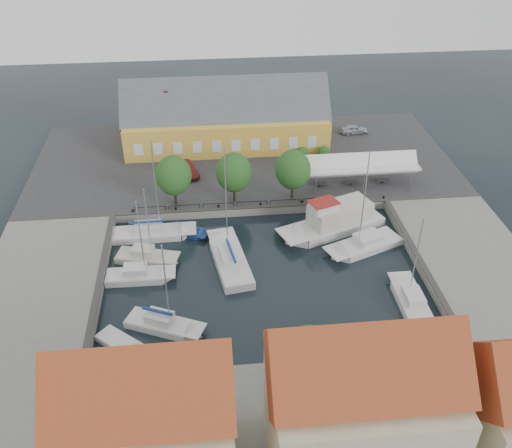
{
  "coord_description": "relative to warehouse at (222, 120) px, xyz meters",
  "views": [
    {
      "loc": [
        -5.34,
        -46.58,
        36.91
      ],
      "look_at": [
        0.0,
        6.0,
        1.5
      ],
      "focal_mm": 40.0,
      "sensor_mm": 36.0,
      "label": 1
    }
  ],
  "objects": [
    {
      "name": "west_boat_a",
      "position": [
        -9.04,
        -21.39,
        -4.16
      ],
      "size": [
        9.5,
        2.81,
        12.35
      ],
      "color": "silver",
      "rests_on": "ground"
    },
    {
      "name": "north_quay",
      "position": [
        2.6,
        -5.36,
        -3.93
      ],
      "size": [
        56.0,
        26.0,
        1.0
      ],
      "primitive_type": "cube",
      "color": "#2D2D30",
      "rests_on": "ground"
    },
    {
      "name": "tent_canopy",
      "position": [
        16.6,
        -13.86,
        -0.74
      ],
      "size": [
        14.0,
        4.0,
        2.83
      ],
      "color": "white",
      "rests_on": "north_quay"
    },
    {
      "name": "car_silver",
      "position": [
        19.59,
        0.96,
        -2.76
      ],
      "size": [
        3.94,
        1.64,
        1.33
      ],
      "primitive_type": "imported",
      "rotation": [
        0.0,
        0.0,
        1.59
      ],
      "color": "#B6B7BE",
      "rests_on": "north_quay"
    },
    {
      "name": "car_red",
      "position": [
        -5.0,
        -9.18,
        -2.66
      ],
      "size": [
        3.25,
        4.92,
        1.53
      ],
      "primitive_type": "imported",
      "rotation": [
        0.0,
        0.0,
        0.38
      ],
      "color": "#591714",
      "rests_on": "north_quay"
    },
    {
      "name": "east_quay",
      "position": [
        24.6,
        -30.36,
        -3.93
      ],
      "size": [
        12.0,
        24.0,
        1.0
      ],
      "primitive_type": "cube",
      "color": "slate",
      "rests_on": "ground"
    },
    {
      "name": "west_quay",
      "position": [
        -19.4,
        -30.36,
        -3.93
      ],
      "size": [
        12.0,
        24.0,
        1.0
      ],
      "primitive_type": "cube",
      "color": "slate",
      "rests_on": "ground"
    },
    {
      "name": "launch_sw",
      "position": [
        -11.04,
        -38.06,
        -4.34
      ],
      "size": [
        4.87,
        4.57,
        0.98
      ],
      "color": "silver",
      "rests_on": "ground"
    },
    {
      "name": "quay_edge_fittings",
      "position": [
        2.62,
        -23.61,
        -3.37
      ],
      "size": [
        56.0,
        24.72,
        0.4
      ],
      "color": "#383533",
      "rests_on": "north_quay"
    },
    {
      "name": "west_boat_c",
      "position": [
        -10.02,
        -28.95,
        -4.17
      ],
      "size": [
        7.17,
        2.4,
        9.79
      ],
      "color": "silver",
      "rests_on": "ground"
    },
    {
      "name": "ground",
      "position": [
        2.6,
        -28.36,
        -4.43
      ],
      "size": [
        140.0,
        140.0,
        0.0
      ],
      "primitive_type": "plane",
      "color": "black",
      "rests_on": "ground"
    },
    {
      "name": "west_boat_b",
      "position": [
        -9.47,
        -25.86,
        -4.17
      ],
      "size": [
        7.0,
        3.93,
        9.42
      ],
      "color": "#B7B2A5",
      "rests_on": "ground"
    },
    {
      "name": "trawler",
      "position": [
        11.62,
        -22.18,
        -3.41
      ],
      "size": [
        13.02,
        7.95,
        5.0
      ],
      "color": "silver",
      "rests_on": "ground"
    },
    {
      "name": "warehouse",
      "position": [
        0.0,
        0.0,
        0.0
      ],
      "size": [
        28.56,
        14.0,
        9.55
      ],
      "color": "gold",
      "rests_on": "north_quay"
    },
    {
      "name": "quay_trees",
      "position": [
        0.6,
        -16.36,
        0.45
      ],
      "size": [
        18.2,
        4.2,
        6.3
      ],
      "color": "black",
      "rests_on": "north_quay"
    },
    {
      "name": "south_bank",
      "position": [
        2.6,
        -49.36,
        -3.93
      ],
      "size": [
        56.0,
        14.0,
        1.0
      ],
      "primitive_type": "cube",
      "color": "slate",
      "rests_on": "ground"
    },
    {
      "name": "east_boat_a",
      "position": [
        14.2,
        -25.99,
        -4.17
      ],
      "size": [
        9.28,
        6.07,
        12.54
      ],
      "color": "silver",
      "rests_on": "ground"
    },
    {
      "name": "center_sailboat",
      "position": [
        -0.65,
        -27.36,
        -4.07
      ],
      "size": [
        4.58,
        10.57,
        13.9
      ],
      "color": "silver",
      "rests_on": "ground"
    },
    {
      "name": "townhouses",
      "position": [
        4.52,
        -51.6,
        1.4
      ],
      "size": [
        36.3,
        8.5,
        12.0
      ],
      "color": "beige",
      "rests_on": "south_bank"
    },
    {
      "name": "launch_nw",
      "position": [
        -4.99,
        -21.19,
        -4.34
      ],
      "size": [
        5.09,
        4.05,
        0.88
      ],
      "color": "navy",
      "rests_on": "ground"
    },
    {
      "name": "west_boat_d",
      "position": [
        -7.32,
        -36.3,
        -4.16
      ],
      "size": [
        7.64,
        5.07,
        10.14
      ],
      "color": "silver",
      "rests_on": "ground"
    },
    {
      "name": "east_boat_c",
      "position": [
        16.22,
        -35.45,
        -4.17
      ],
      "size": [
        2.5,
        7.81,
        10.02
      ],
      "color": "silver",
      "rests_on": "ground"
    }
  ]
}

